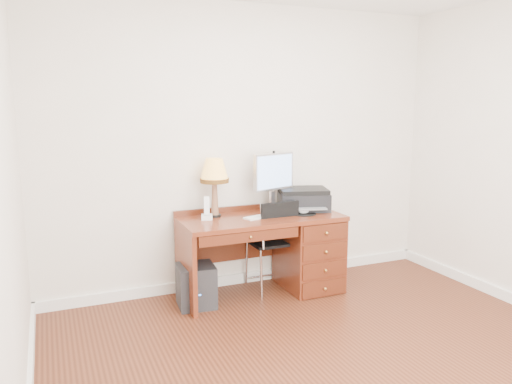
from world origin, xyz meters
name	(u,v)px	position (x,y,z in m)	size (l,w,h in m)	color
ground	(341,363)	(0.00, 0.00, 0.00)	(4.00, 4.00, 0.00)	#3E1A0E
room_shell	(299,320)	(0.00, 0.63, 0.05)	(4.00, 4.00, 4.00)	white
desk	(292,248)	(0.32, 1.40, 0.41)	(1.50, 0.67, 0.75)	maroon
monitor	(275,175)	(0.21, 1.57, 1.10)	(0.48, 0.24, 0.56)	silver
keyboard	(263,216)	(0.00, 1.37, 0.76)	(0.38, 0.11, 0.01)	white
mouse_pad	(304,213)	(0.41, 1.33, 0.76)	(0.23, 0.23, 0.05)	black
printer	(303,199)	(0.50, 1.52, 0.85)	(0.56, 0.49, 0.21)	black
leg_lamp	(214,174)	(-0.40, 1.56, 1.14)	(0.26, 0.26, 0.54)	black
phone	(207,213)	(-0.50, 1.48, 0.81)	(0.12, 0.12, 0.21)	white
pen_cup	(288,207)	(0.31, 1.49, 0.80)	(0.08, 0.08, 0.10)	black
chair	(274,236)	(0.14, 1.43, 0.54)	(0.42, 0.43, 0.89)	black
equipment_box	(196,286)	(-0.65, 1.36, 0.19)	(0.32, 0.32, 0.37)	black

